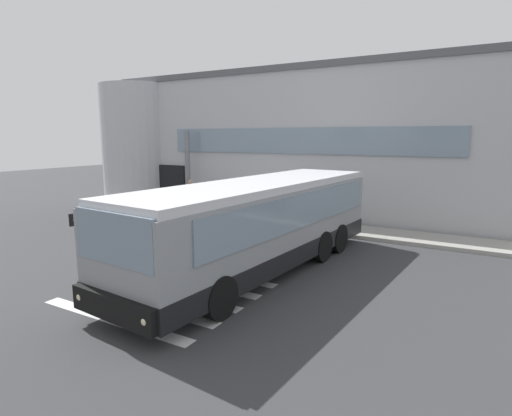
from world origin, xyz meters
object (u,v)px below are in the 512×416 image
Objects in this scene: entry_support_column at (188,170)px; bus_main_foreground at (259,227)px; passenger_by_doorway at (210,195)px; passenger_near_column at (191,193)px; safety_bollard_yellow at (308,224)px.

bus_main_foreground is (8.25, -6.84, -0.89)m from entry_support_column.
passenger_by_doorway is at bearing 135.78° from bus_main_foreground.
entry_support_column is 2.48× the size of passenger_by_doorway.
passenger_near_column is 1.00× the size of passenger_by_doorway.
bus_main_foreground is at bearing -84.02° from safety_bollard_yellow.
bus_main_foreground is 6.30× the size of passenger_near_column.
entry_support_column reaches higher than passenger_by_doorway.
passenger_by_doorway reaches higher than safety_bollard_yellow.
passenger_by_doorway is (1.95, -0.72, -1.15)m from entry_support_column.
safety_bollard_yellow is (7.72, -1.80, -1.77)m from entry_support_column.
safety_bollard_yellow is (6.94, -1.04, -0.66)m from passenger_near_column.
entry_support_column is at bearing 135.95° from passenger_near_column.
bus_main_foreground is at bearing -44.22° from passenger_by_doorway.
passenger_by_doorway is at bearing -20.12° from entry_support_column.
passenger_by_doorway is at bearing 169.36° from safety_bollard_yellow.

